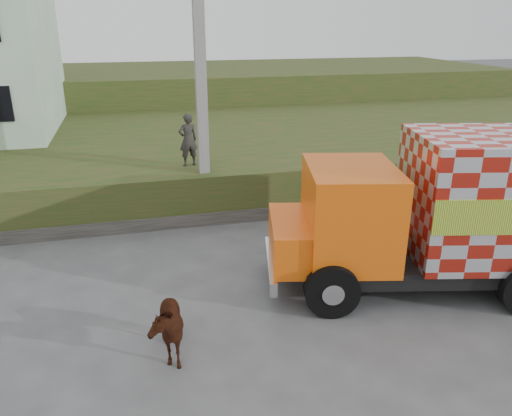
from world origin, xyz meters
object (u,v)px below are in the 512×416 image
object	(u,v)px
utility_pole	(201,84)
pedestrian	(188,140)
cargo_truck	(470,211)
cow	(164,325)

from	to	relation	value
utility_pole	pedestrian	world-z (taller)	utility_pole
cargo_truck	cow	size ratio (longest dim) A/B	5.62
utility_pole	cow	bearing A→B (deg)	-105.05
utility_pole	cow	xyz separation A→B (m)	(-1.75, -6.51, -3.45)
utility_pole	cargo_truck	bearing A→B (deg)	-47.57
utility_pole	pedestrian	size ratio (longest dim) A/B	4.88
cow	pedestrian	bearing A→B (deg)	76.97
utility_pole	cargo_truck	distance (m)	7.86
cargo_truck	cow	distance (m)	7.00
cargo_truck	cow	bearing A→B (deg)	-159.29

